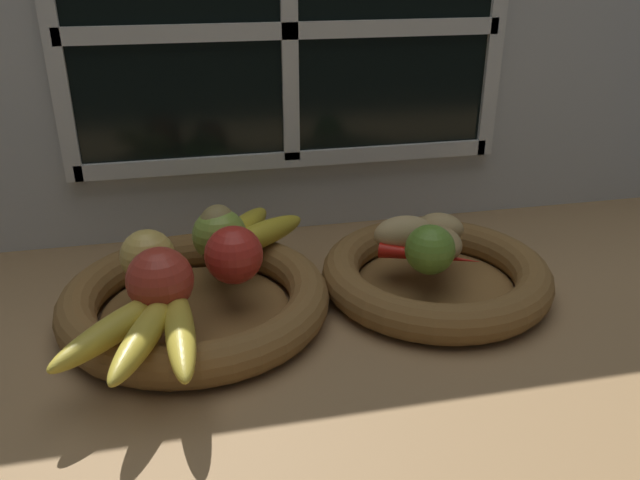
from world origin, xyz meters
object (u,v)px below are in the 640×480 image
apple_golden_left (148,256)px  potato_back (440,228)px  apple_green_back (219,235)px  apple_red_front (160,280)px  fruit_bowl_right (435,275)px  pear_brown (218,233)px  lime_near (431,250)px  chili_pepper (429,256)px  apple_red_right (234,255)px  potato_oblong (404,234)px  fruit_bowl_left (196,300)px  banana_bunch_back (239,233)px  potato_large (438,243)px  banana_bunch_front (149,327)px

apple_golden_left → potato_back: size_ratio=1.02×
apple_green_back → apple_red_front: bearing=-123.0°
fruit_bowl_right → apple_golden_left: (-36.45, 1.37, 5.89)cm
pear_brown → lime_near: 26.86cm
potato_back → chili_pepper: size_ratio=0.49×
apple_red_right → potato_oblong: size_ratio=0.86×
fruit_bowl_left → banana_bunch_back: bearing=55.9°
apple_golden_left → potato_oblong: size_ratio=0.80×
potato_large → lime_near: size_ratio=1.17×
apple_red_front → potato_large: (34.90, 5.94, -1.67)cm
potato_back → banana_bunch_back: bearing=169.5°
apple_red_right → lime_near: bearing=-7.3°
fruit_bowl_right → potato_large: 4.65cm
apple_green_back → apple_golden_left: (-8.80, -3.86, -0.21)cm
apple_green_back → apple_red_right: same height
chili_pepper → potato_back: bearing=85.8°
apple_golden_left → banana_bunch_front: bearing=-88.6°
potato_back → banana_bunch_front: bearing=-156.7°
apple_red_front → lime_near: size_ratio=1.19×
potato_large → potato_back: bearing=65.6°
potato_back → lime_near: bearing=-119.0°
apple_red_front → banana_bunch_back: bearing=57.0°
apple_golden_left → banana_bunch_front: apple_golden_left is taller
apple_golden_left → banana_bunch_back: bearing=35.1°
fruit_bowl_left → potato_back: potato_back is taller
potato_oblong → banana_bunch_back: bearing=162.6°
fruit_bowl_right → potato_large: (0.00, 0.00, 4.65)cm
fruit_bowl_left → pear_brown: pear_brown is taller
apple_red_front → potato_large: size_ratio=1.01×
fruit_bowl_right → pear_brown: size_ratio=4.05×
potato_large → potato_back: same height
fruit_bowl_right → pear_brown: (-27.75, 5.55, 6.34)cm
fruit_bowl_right → potato_oblong: size_ratio=3.69×
banana_bunch_front → banana_bunch_back: size_ratio=1.12×
fruit_bowl_right → banana_bunch_front: bearing=-161.7°
banana_bunch_front → lime_near: (33.47, 7.95, 1.60)cm
apple_red_right → lime_near: (23.74, -3.03, -0.41)cm
apple_green_back → apple_golden_left: apple_green_back is taller
pear_brown → potato_oblong: 24.24cm
apple_green_back → chili_pepper: 26.92cm
banana_bunch_front → potato_oblong: (32.43, 14.80, 0.93)cm
apple_red_front → potato_oblong: bearing=15.8°
apple_green_back → banana_bunch_back: size_ratio=0.40×
apple_red_front → apple_red_right: bearing=30.4°
banana_bunch_back → potato_back: size_ratio=2.69×
apple_red_front → pear_brown: same height
pear_brown → chili_pepper: 27.13cm
pear_brown → potato_large: (27.75, -5.55, -1.70)cm
apple_green_back → banana_bunch_back: bearing=57.2°
apple_golden_left → potato_large: (36.45, -1.37, -1.25)cm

